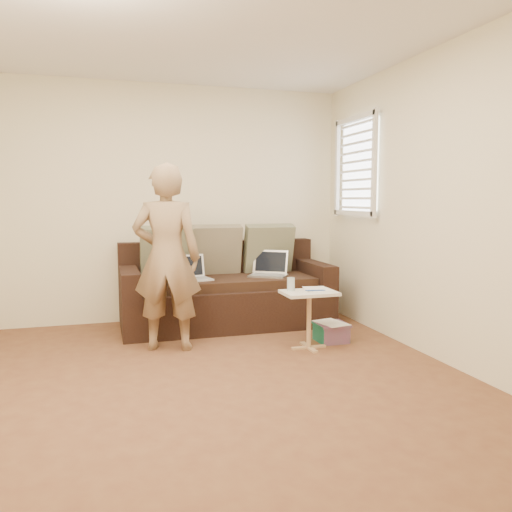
% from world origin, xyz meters
% --- Properties ---
extents(floor, '(4.50, 4.50, 0.00)m').
position_xyz_m(floor, '(0.00, 0.00, 0.00)').
color(floor, brown).
rests_on(floor, ground).
extents(ceiling, '(4.50, 4.50, 0.00)m').
position_xyz_m(ceiling, '(0.00, 0.00, 2.60)').
color(ceiling, white).
rests_on(ceiling, wall_back).
extents(wall_back, '(4.00, 0.00, 4.00)m').
position_xyz_m(wall_back, '(0.00, 2.25, 1.30)').
color(wall_back, beige).
rests_on(wall_back, ground).
extents(wall_front, '(4.00, 0.00, 4.00)m').
position_xyz_m(wall_front, '(0.00, -2.25, 1.30)').
color(wall_front, beige).
rests_on(wall_front, ground).
extents(wall_right, '(0.00, 4.50, 4.50)m').
position_xyz_m(wall_right, '(2.00, 0.00, 1.30)').
color(wall_right, beige).
rests_on(wall_right, ground).
extents(window_blinds, '(0.12, 0.88, 1.08)m').
position_xyz_m(window_blinds, '(1.95, 1.50, 1.70)').
color(window_blinds, white).
rests_on(window_blinds, wall_right).
extents(sofa, '(2.20, 0.95, 0.85)m').
position_xyz_m(sofa, '(0.58, 1.77, 0.42)').
color(sofa, black).
rests_on(sofa, ground).
extents(pillow_left, '(0.55, 0.29, 0.57)m').
position_xyz_m(pillow_left, '(-0.02, 1.98, 0.79)').
color(pillow_left, '#666D50').
rests_on(pillow_left, sofa).
extents(pillow_mid, '(0.55, 0.27, 0.57)m').
position_xyz_m(pillow_mid, '(0.53, 2.02, 0.79)').
color(pillow_mid, '#69654B').
rests_on(pillow_mid, sofa).
extents(pillow_right, '(0.55, 0.28, 0.57)m').
position_xyz_m(pillow_right, '(1.13, 1.99, 0.79)').
color(pillow_right, '#666D50').
rests_on(pillow_right, sofa).
extents(laptop_silver, '(0.48, 0.45, 0.26)m').
position_xyz_m(laptop_silver, '(1.03, 1.70, 0.52)').
color(laptop_silver, '#B7BABC').
rests_on(laptop_silver, sofa).
extents(laptop_white, '(0.41, 0.33, 0.26)m').
position_xyz_m(laptop_white, '(0.21, 1.66, 0.52)').
color(laptop_white, white).
rests_on(laptop_white, sofa).
extents(person, '(0.69, 0.55, 1.67)m').
position_xyz_m(person, '(-0.13, 1.05, 0.83)').
color(person, olive).
rests_on(person, ground).
extents(side_table, '(0.48, 0.33, 0.53)m').
position_xyz_m(side_table, '(1.09, 0.70, 0.26)').
color(side_table, silver).
rests_on(side_table, ground).
extents(drinking_glass, '(0.07, 0.07, 0.12)m').
position_xyz_m(drinking_glass, '(0.94, 0.77, 0.59)').
color(drinking_glass, silver).
rests_on(drinking_glass, side_table).
extents(scissors, '(0.19, 0.12, 0.02)m').
position_xyz_m(scissors, '(1.14, 0.67, 0.53)').
color(scissors, silver).
rests_on(scissors, side_table).
extents(paper_on_table, '(0.25, 0.33, 0.00)m').
position_xyz_m(paper_on_table, '(1.19, 0.77, 0.53)').
color(paper_on_table, white).
rests_on(paper_on_table, side_table).
extents(striped_box, '(0.29, 0.29, 0.18)m').
position_xyz_m(striped_box, '(1.38, 0.85, 0.09)').
color(striped_box, '#BB1C6F').
rests_on(striped_box, ground).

